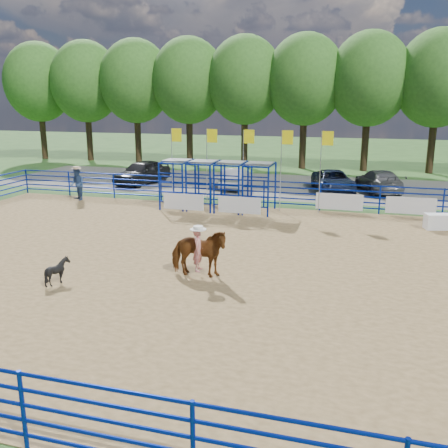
# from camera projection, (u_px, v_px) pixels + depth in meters

# --- Properties ---
(ground) EXTENTS (120.00, 120.00, 0.00)m
(ground) POSITION_uv_depth(u_px,v_px,m) (207.00, 265.00, 17.81)
(ground) COLOR #386127
(ground) RESTS_ON ground
(arena_dirt) EXTENTS (30.00, 20.00, 0.02)m
(arena_dirt) POSITION_uv_depth(u_px,v_px,m) (207.00, 265.00, 17.81)
(arena_dirt) COLOR #967A4B
(arena_dirt) RESTS_ON ground
(gravel_strip) EXTENTS (40.00, 10.00, 0.01)m
(gravel_strip) POSITION_uv_depth(u_px,v_px,m) (284.00, 186.00, 33.64)
(gravel_strip) COLOR #67665B
(gravel_strip) RESTS_ON ground
(announcer_table) EXTENTS (1.41, 0.92, 0.69)m
(announcer_table) POSITION_uv_depth(u_px,v_px,m) (440.00, 222.00, 22.53)
(announcer_table) COLOR white
(announcer_table) RESTS_ON arena_dirt
(horse_and_rider) EXTENTS (2.02, 1.03, 2.46)m
(horse_and_rider) POSITION_uv_depth(u_px,v_px,m) (198.00, 250.00, 16.42)
(horse_and_rider) COLOR brown
(horse_and_rider) RESTS_ON arena_dirt
(calf) EXTENTS (0.99, 0.96, 0.84)m
(calf) POSITION_uv_depth(u_px,v_px,m) (58.00, 271.00, 15.91)
(calf) COLOR black
(calf) RESTS_ON arena_dirt
(spectator_cowboy) EXTENTS (1.16, 1.12, 1.93)m
(spectator_cowboy) POSITION_uv_depth(u_px,v_px,m) (77.00, 184.00, 28.74)
(spectator_cowboy) COLOR navy
(spectator_cowboy) RESTS_ON arena_dirt
(car_a) EXTENTS (2.89, 5.04, 1.62)m
(car_a) POSITION_uv_depth(u_px,v_px,m) (142.00, 172.00, 34.29)
(car_a) COLOR black
(car_a) RESTS_ON gravel_strip
(car_b) EXTENTS (1.65, 4.09, 1.32)m
(car_b) POSITION_uv_depth(u_px,v_px,m) (235.00, 178.00, 32.68)
(car_b) COLOR #96999E
(car_b) RESTS_ON gravel_strip
(car_c) EXTENTS (3.38, 5.18, 1.33)m
(car_c) POSITION_uv_depth(u_px,v_px,m) (333.00, 181.00, 31.57)
(car_c) COLOR #151D35
(car_c) RESTS_ON gravel_strip
(car_d) EXTENTS (3.30, 5.22, 1.41)m
(car_d) POSITION_uv_depth(u_px,v_px,m) (379.00, 181.00, 31.28)
(car_d) COLOR #515153
(car_d) RESTS_ON gravel_strip
(perimeter_fence) EXTENTS (30.10, 20.10, 1.50)m
(perimeter_fence) POSITION_uv_depth(u_px,v_px,m) (207.00, 245.00, 17.62)
(perimeter_fence) COLOR #061E91
(perimeter_fence) RESTS_ON ground
(chute_assembly) EXTENTS (19.32, 2.41, 4.20)m
(chute_assembly) POSITION_uv_depth(u_px,v_px,m) (224.00, 187.00, 26.24)
(chute_assembly) COLOR #061E91
(chute_assembly) RESTS_ON ground
(treeline) EXTENTS (56.40, 6.40, 11.24)m
(treeline) POSITION_uv_depth(u_px,v_px,m) (305.00, 75.00, 40.16)
(treeline) COLOR #3F2B19
(treeline) RESTS_ON ground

